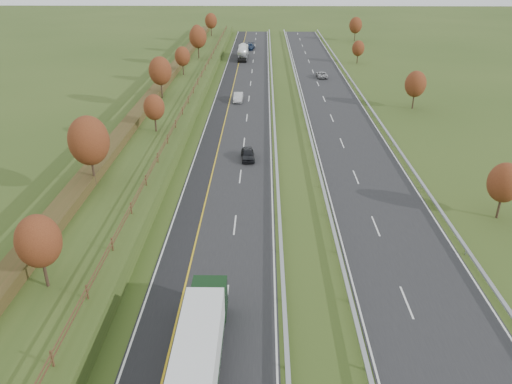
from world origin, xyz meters
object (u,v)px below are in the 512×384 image
at_px(box_lorry, 197,367).
at_px(car_small_far, 250,46).
at_px(car_silver_mid, 238,97).
at_px(car_oncoming, 322,74).
at_px(road_tanker, 243,51).
at_px(car_dark_near, 248,154).

bearing_deg(box_lorry, car_small_far, 90.10).
distance_m(car_silver_mid, car_oncoming, 26.19).
xyz_separation_m(road_tanker, car_dark_near, (3.45, -69.66, -1.11)).
bearing_deg(car_small_far, car_silver_mid, -83.82).
distance_m(car_dark_near, car_oncoming, 50.50).
distance_m(box_lorry, car_oncoming, 88.67).
bearing_deg(box_lorry, car_dark_near, 87.36).
distance_m(road_tanker, car_silver_mid, 41.04).
xyz_separation_m(car_silver_mid, car_oncoming, (17.27, 19.69, -0.11)).
height_order(road_tanker, car_silver_mid, road_tanker).
xyz_separation_m(road_tanker, car_silver_mid, (0.83, -41.02, -1.07)).
distance_m(box_lorry, car_dark_near, 38.87).
bearing_deg(car_dark_near, box_lorry, -97.44).
bearing_deg(car_oncoming, car_small_far, -67.65).
bearing_deg(car_oncoming, road_tanker, -52.69).
bearing_deg(car_oncoming, box_lorry, 76.32).
distance_m(road_tanker, car_dark_near, 69.75).
bearing_deg(box_lorry, car_oncoming, 79.32).
xyz_separation_m(car_dark_near, car_oncoming, (14.64, 48.33, -0.07)).
bearing_deg(car_dark_near, road_tanker, 88.04).
relative_size(box_lorry, car_small_far, 2.94).
bearing_deg(car_silver_mid, road_tanker, 92.29).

